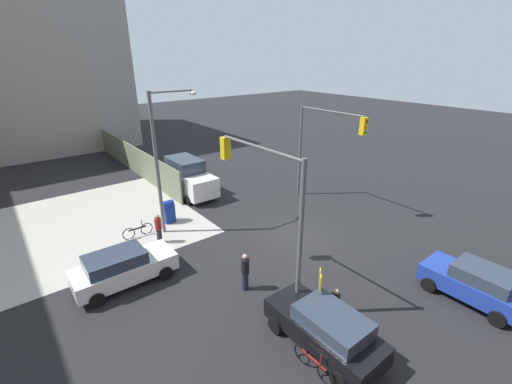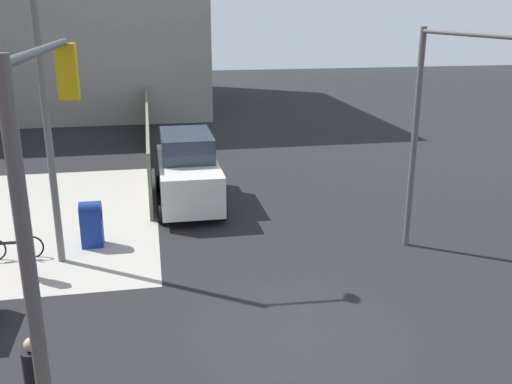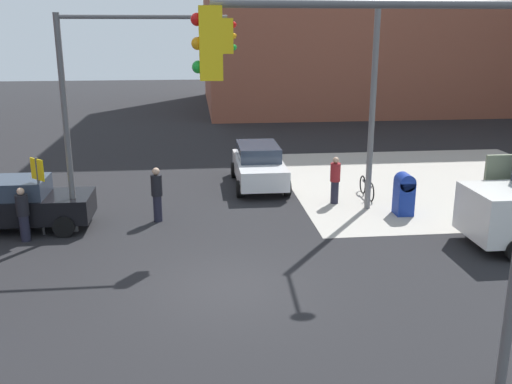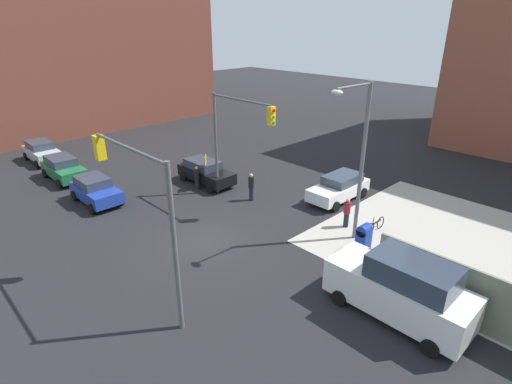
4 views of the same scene
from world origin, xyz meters
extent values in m
plane|color=black|center=(0.00, 0.00, 0.00)|extent=(120.00, 120.00, 0.00)
cube|color=#ADA89E|center=(9.00, 9.00, 0.01)|extent=(12.00, 12.00, 0.01)
cylinder|color=#59595B|center=(-4.50, 4.50, 3.25)|extent=(0.18, 0.18, 6.50)
cylinder|color=#59595B|center=(-2.10, 4.50, 6.38)|extent=(4.81, 0.12, 0.12)
cube|color=yellow|center=(0.31, 4.50, 5.85)|extent=(0.32, 0.36, 1.00)
sphere|color=red|center=(0.49, 4.50, 6.17)|extent=(0.18, 0.18, 0.18)
sphere|color=orange|center=(0.49, 4.50, 5.85)|extent=(0.18, 0.18, 0.18)
sphere|color=green|center=(0.49, 4.50, 5.53)|extent=(0.18, 0.18, 0.18)
cylinder|color=#59595B|center=(2.01, -4.50, 6.38)|extent=(4.97, 0.12, 0.12)
cube|color=yellow|center=(-0.47, -4.50, 5.85)|extent=(0.32, 0.36, 1.00)
sphere|color=red|center=(-0.65, -4.50, 6.17)|extent=(0.18, 0.18, 0.18)
sphere|color=orange|center=(-0.65, -4.50, 5.85)|extent=(0.18, 0.18, 0.18)
sphere|color=green|center=(-0.65, -4.50, 5.53)|extent=(0.18, 0.18, 0.18)
cylinder|color=slate|center=(5.20, 5.80, 4.00)|extent=(0.20, 0.20, 8.00)
cylinder|color=#4C4C4C|center=(-5.40, 4.29, 1.20)|extent=(0.08, 0.08, 2.40)
cube|color=yellow|center=(-5.40, 4.29, 2.05)|extent=(0.48, 0.48, 0.64)
cube|color=navy|center=(6.20, 5.00, 0.57)|extent=(0.56, 0.64, 1.15)
cylinder|color=navy|center=(6.20, 5.00, 1.15)|extent=(0.56, 0.64, 0.56)
cube|color=black|center=(-6.23, 4.92, 0.70)|extent=(4.42, 1.80, 0.75)
cube|color=#2D3847|center=(-6.58, 4.92, 1.35)|extent=(2.47, 1.58, 0.55)
cylinder|color=black|center=(-4.73, 5.82, 0.32)|extent=(0.64, 0.22, 0.64)
cylinder|color=black|center=(-4.73, 4.02, 0.32)|extent=(0.64, 0.22, 0.64)
cube|color=white|center=(1.77, 9.17, 0.70)|extent=(1.80, 4.43, 0.75)
cube|color=#2D3847|center=(1.77, 9.52, 1.35)|extent=(1.58, 2.48, 0.55)
cylinder|color=black|center=(2.67, 7.66, 0.32)|extent=(0.22, 0.64, 0.64)
cylinder|color=black|center=(0.87, 7.66, 0.32)|extent=(0.22, 0.64, 0.64)
cylinder|color=black|center=(2.67, 10.67, 0.32)|extent=(0.22, 0.64, 0.64)
cylinder|color=black|center=(0.87, 10.67, 0.32)|extent=(0.22, 0.64, 0.64)
cylinder|color=black|center=(7.80, 2.85, 0.32)|extent=(0.64, 0.22, 0.64)
cylinder|color=maroon|center=(4.20, 6.50, 1.16)|extent=(0.36, 0.36, 0.66)
sphere|color=tan|center=(4.20, 6.50, 1.60)|extent=(0.22, 0.22, 0.22)
cylinder|color=#1E1E2D|center=(4.20, 6.50, 0.41)|extent=(0.28, 0.28, 0.83)
cylinder|color=black|center=(-2.00, 5.20, 1.21)|extent=(0.36, 0.36, 0.69)
sphere|color=tan|center=(-2.00, 5.20, 1.68)|extent=(0.24, 0.24, 0.24)
cylinder|color=#1E1E2D|center=(-2.00, 5.20, 0.43)|extent=(0.28, 0.28, 0.87)
cylinder|color=black|center=(-5.80, 3.80, 1.10)|extent=(0.36, 0.36, 0.63)
sphere|color=tan|center=(-5.80, 3.80, 1.52)|extent=(0.21, 0.21, 0.21)
cylinder|color=#1E1E2D|center=(-5.80, 3.80, 0.40)|extent=(0.28, 0.28, 0.79)
torus|color=black|center=(5.60, 7.72, 0.33)|extent=(0.05, 0.71, 0.71)
torus|color=black|center=(5.60, 6.68, 0.33)|extent=(0.05, 0.71, 0.71)
cube|color=black|center=(5.60, 7.20, 0.51)|extent=(0.04, 1.04, 0.08)
cylinder|color=black|center=(5.60, 6.92, 0.75)|extent=(0.04, 0.04, 0.40)
torus|color=black|center=(-6.28, 6.00, 0.33)|extent=(0.71, 0.05, 0.71)
cube|color=maroon|center=(-6.80, 6.00, 0.51)|extent=(1.04, 0.04, 0.08)
cylinder|color=maroon|center=(-7.08, 6.00, 0.75)|extent=(0.04, 0.04, 0.40)
camera|label=1|loc=(-12.10, 12.55, 9.74)|focal=24.00mm
camera|label=2|loc=(-10.69, 3.06, 6.89)|focal=40.00mm
camera|label=3|loc=(-0.73, -12.71, 6.04)|focal=40.00mm
camera|label=4|loc=(14.76, -10.61, 10.46)|focal=28.00mm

